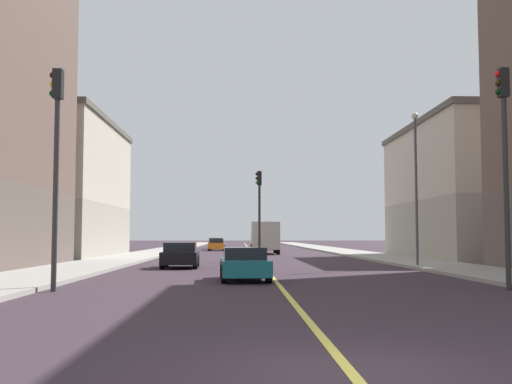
# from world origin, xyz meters

# --- Properties ---
(ground_plane) EXTENTS (400.00, 400.00, 0.00)m
(ground_plane) POSITION_xyz_m (0.00, 0.00, 0.00)
(ground_plane) COLOR #372932
(ground_plane) RESTS_ON ground
(sidewalk_left) EXTENTS (3.99, 168.00, 0.15)m
(sidewalk_left) POSITION_xyz_m (9.25, 49.00, 0.07)
(sidewalk_left) COLOR #9E9B93
(sidewalk_left) RESTS_ON ground
(sidewalk_right) EXTENTS (3.99, 168.00, 0.15)m
(sidewalk_right) POSITION_xyz_m (-9.25, 49.00, 0.07)
(sidewalk_right) COLOR #9E9B93
(sidewalk_right) RESTS_ON ground
(lane_center_stripe) EXTENTS (0.16, 154.00, 0.01)m
(lane_center_stripe) POSITION_xyz_m (0.00, 49.00, 0.01)
(lane_center_stripe) COLOR #E5D14C
(lane_center_stripe) RESTS_ON ground
(building_left_mid) EXTENTS (9.67, 17.67, 9.79)m
(building_left_mid) POSITION_xyz_m (15.93, 36.47, 4.90)
(building_left_mid) COLOR #9D9688
(building_left_mid) RESTS_ON ground
(building_right_midblock) EXTENTS (9.67, 17.55, 10.54)m
(building_right_midblock) POSITION_xyz_m (-15.93, 40.44, 5.28)
(building_right_midblock) COLOR #9D9688
(building_right_midblock) RESTS_ON ground
(traffic_light_left_near) EXTENTS (0.40, 0.32, 6.85)m
(traffic_light_left_near) POSITION_xyz_m (6.84, 11.08, 4.37)
(traffic_light_left_near) COLOR #2D2D2D
(traffic_light_left_near) RESTS_ON ground
(traffic_light_right_near) EXTENTS (0.40, 0.32, 6.71)m
(traffic_light_right_near) POSITION_xyz_m (-6.87, 11.08, 4.29)
(traffic_light_right_near) COLOR #2D2D2D
(traffic_light_right_near) RESTS_ON ground
(traffic_light_median_far) EXTENTS (0.40, 0.32, 5.79)m
(traffic_light_median_far) POSITION_xyz_m (-0.02, 31.90, 3.76)
(traffic_light_median_far) COLOR #2D2D2D
(traffic_light_median_far) RESTS_ON ground
(street_lamp_left_near) EXTENTS (0.36, 0.36, 7.93)m
(street_lamp_left_near) POSITION_xyz_m (7.85, 24.06, 4.89)
(street_lamp_left_near) COLOR #4C4C51
(street_lamp_left_near) RESTS_ON ground
(car_orange) EXTENTS (1.77, 4.07, 1.33)m
(car_orange) POSITION_xyz_m (-3.72, 60.62, 0.65)
(car_orange) COLOR orange
(car_orange) RESTS_ON ground
(car_black) EXTENTS (1.94, 3.96, 1.31)m
(car_black) POSITION_xyz_m (-4.34, 24.49, 0.65)
(car_black) COLOR black
(car_black) RESTS_ON ground
(car_silver) EXTENTS (1.87, 4.04, 1.37)m
(car_silver) POSITION_xyz_m (-4.12, 68.52, 0.66)
(car_silver) COLOR silver
(car_silver) RESTS_ON ground
(car_yellow) EXTENTS (2.06, 4.07, 1.25)m
(car_yellow) POSITION_xyz_m (1.60, 65.13, 0.62)
(car_yellow) COLOR gold
(car_yellow) RESTS_ON ground
(car_teal) EXTENTS (1.91, 4.14, 1.22)m
(car_teal) POSITION_xyz_m (-1.13, 15.47, 0.61)
(car_teal) COLOR #196670
(car_teal) RESTS_ON ground
(box_truck) EXTENTS (2.48, 6.76, 2.85)m
(box_truck) POSITION_xyz_m (1.04, 48.22, 1.52)
(box_truck) COLOR beige
(box_truck) RESTS_ON ground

